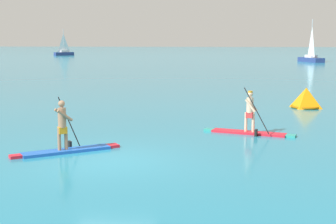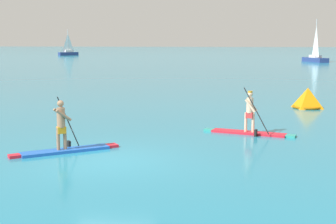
# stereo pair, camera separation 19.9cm
# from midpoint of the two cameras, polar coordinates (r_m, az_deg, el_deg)

# --- Properties ---
(ground) EXTENTS (440.00, 440.00, 0.00)m
(ground) POSITION_cam_midpoint_polar(r_m,az_deg,el_deg) (14.98, -6.50, -5.56)
(ground) COLOR teal
(paddleboarder_mid_center) EXTENTS (3.11, 2.36, 1.82)m
(paddleboarder_mid_center) POSITION_cam_midpoint_polar(r_m,az_deg,el_deg) (16.19, -11.54, -3.25)
(paddleboarder_mid_center) COLOR blue
(paddleboarder_mid_center) RESTS_ON ground
(paddleboarder_far_right) EXTENTS (3.51, 1.40, 1.88)m
(paddleboarder_far_right) POSITION_cam_midpoint_polar(r_m,az_deg,el_deg) (19.14, 9.70, -1.36)
(paddleboarder_far_right) COLOR red
(paddleboarder_far_right) RESTS_ON ground
(race_marker_buoy) EXTENTS (1.77, 1.77, 1.07)m
(race_marker_buoy) POSITION_cam_midpoint_polar(r_m,az_deg,el_deg) (27.03, 16.04, 1.44)
(race_marker_buoy) COLOR orange
(race_marker_buoy) RESTS_ON ground
(sailboat_left_horizon) EXTENTS (3.98, 3.92, 5.85)m
(sailboat_left_horizon) POSITION_cam_midpoint_polar(r_m,az_deg,el_deg) (113.00, -11.41, 6.83)
(sailboat_left_horizon) COLOR navy
(sailboat_left_horizon) RESTS_ON ground
(sailboat_right_horizon) EXTENTS (3.49, 5.77, 6.71)m
(sailboat_right_horizon) POSITION_cam_midpoint_polar(r_m,az_deg,el_deg) (82.00, 16.72, 6.11)
(sailboat_right_horizon) COLOR navy
(sailboat_right_horizon) RESTS_ON ground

